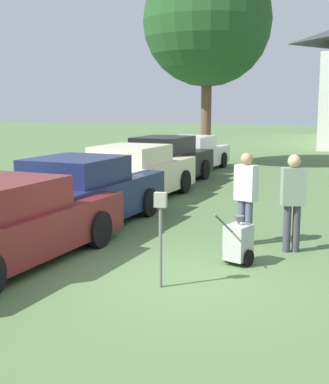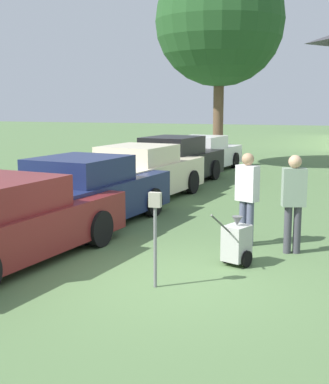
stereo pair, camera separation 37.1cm
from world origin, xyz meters
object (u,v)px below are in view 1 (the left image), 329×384
parked_car_white (191,154)px  person_worker (246,192)px  parked_car_black (165,162)px  parked_car_maroon (3,225)px  parked_car_cream (134,174)px  parking_meter (160,222)px  person_supervisor (293,197)px  parked_car_navy (80,194)px  equipment_cart (238,242)px

parked_car_white → person_worker: 11.44m
parked_car_black → person_worker: person_worker is taller
parked_car_maroon → parked_car_black: (0.00, 9.56, 0.05)m
parked_car_cream → parked_car_black: parked_car_black is taller
parked_car_cream → parked_car_white: 6.83m
parked_car_maroon → person_worker: (3.75, 2.49, 0.34)m
parked_car_black → parked_car_white: 3.73m
parked_car_black → parked_car_white: bearing=97.1°
parking_meter → person_supervisor: (1.74, 2.54, 0.04)m
parked_car_navy → parked_car_white: (0.00, 10.29, -0.06)m
parked_car_black → parking_meter: (2.91, -9.91, 0.26)m
parked_car_black → parking_meter: 10.33m
parked_car_cream → person_worker: size_ratio=2.80×
parked_car_maroon → parked_car_black: bearing=97.1°
parked_car_black → parked_car_white: parked_car_black is taller
parked_car_cream → person_worker: (3.75, -3.97, 0.30)m
parked_car_black → parking_meter: size_ratio=3.52×
parked_car_navy → person_supervisor: person_supervisor is taller
parked_car_navy → person_supervisor: (4.65, -0.82, 0.32)m
parked_car_maroon → person_supervisor: person_supervisor is taller
parking_meter → parked_car_maroon: bearing=173.1°
person_worker → equipment_cart: size_ratio=1.79×
parked_car_maroon → parked_car_navy: size_ratio=1.04×
parked_car_maroon → parked_car_cream: bearing=97.1°
parked_car_black → parked_car_white: size_ratio=1.05×
parked_car_cream → parked_car_black: (-0.00, 3.10, 0.01)m
parked_car_navy → parked_car_white: parked_car_navy is taller
parked_car_white → person_worker: person_worker is taller
parked_car_navy → person_supervisor: size_ratio=2.75×
parked_car_maroon → parking_meter: size_ratio=3.58×
parked_car_maroon → person_worker: bearing=40.6°
parked_car_black → parked_car_navy: bearing=-82.9°
parked_car_black → parking_meter: bearing=-66.6°
parked_car_white → person_supervisor: 12.04m
parked_car_cream → person_supervisor: 6.32m
parking_meter → equipment_cart: 1.86m
parked_car_navy → parked_car_black: 6.56m
parked_car_white → equipment_cart: bearing=-65.4°
person_supervisor → parked_car_navy: bearing=-27.5°
parked_car_maroon → equipment_cart: parked_car_maroon is taller
person_worker → equipment_cart: bearing=118.5°
parked_car_white → parked_car_maroon: bearing=-82.9°
person_supervisor → equipment_cart: 1.48m
person_worker → person_supervisor: size_ratio=0.99×
person_worker → person_supervisor: bearing=-173.4°
parked_car_cream → person_worker: person_worker is taller
person_supervisor → parking_meter: bearing=38.0°
parked_car_cream → person_supervisor: bearing=-35.5°
parked_car_maroon → equipment_cart: size_ratio=5.17×
person_worker → equipment_cart: (0.08, -1.35, -0.64)m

